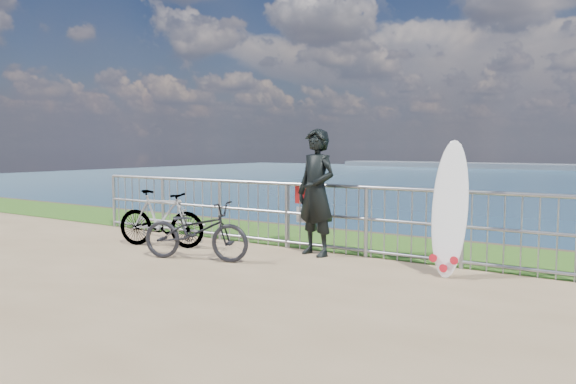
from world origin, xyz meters
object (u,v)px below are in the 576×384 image
Objects in this scene: surfboard at (449,213)px; bicycle_far at (161,219)px; surfer at (316,192)px; bicycle_near at (196,231)px.

surfboard reaches higher than bicycle_far.
bicycle_far is (-2.61, -0.86, -0.52)m from surfer.
surfboard is at bearing -89.04° from bicycle_near.
surfer is 1.10× the size of surfboard.
bicycle_near is (-3.54, -1.12, -0.39)m from surfboard.
bicycle_near is at bearing -127.26° from bicycle_far.
bicycle_near is 1.05× the size of bicycle_far.
surfboard reaches higher than bicycle_near.
bicycle_far is at bearing -147.50° from surfer.
bicycle_near is (-1.33, -1.36, -0.55)m from surfer.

